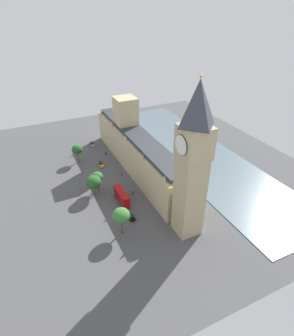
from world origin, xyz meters
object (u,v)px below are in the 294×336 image
car_yellow_cab_opposite_hall (101,164)px  plane_tree_far_end (94,182)px  clock_tower (192,162)px  plane_tree_slot_10 (97,177)px  pedestrian_trailing (133,193)px  plane_tree_corner (121,216)px  pedestrian_kerbside (122,174)px  car_silver_by_river_gate (92,144)px  car_black_under_trees (131,217)px  street_lamp_slot_11 (92,178)px  plane_tree_near_tower (77,149)px  pedestrian_midblock (106,153)px  parliament_building (137,148)px  double_decker_bus_leading (122,196)px

car_yellow_cab_opposite_hall → plane_tree_far_end: plane_tree_far_end is taller
clock_tower → plane_tree_slot_10: clock_tower is taller
pedestrian_trailing → plane_tree_corner: bearing=48.0°
pedestrian_kerbside → car_silver_by_river_gate: bearing=24.1°
car_black_under_trees → plane_tree_far_end: 20.75m
clock_tower → plane_tree_slot_10: size_ratio=6.02×
plane_tree_far_end → street_lamp_slot_11: 6.27m
pedestrian_kerbside → plane_tree_near_tower: bearing=53.4°
plane_tree_slot_10 → plane_tree_corner: bearing=89.9°
car_yellow_cab_opposite_hall → pedestrian_midblock: 10.64m
clock_tower → car_yellow_cab_opposite_hall: (13.22, -52.30, -25.28)m
car_yellow_cab_opposite_hall → plane_tree_far_end: size_ratio=0.53×
pedestrian_kerbside → pedestrian_midblock: (0.39, -20.86, 0.06)m
plane_tree_far_end → street_lamp_slot_11: bearing=-99.1°
clock_tower → car_yellow_cab_opposite_hall: clock_tower is taller
pedestrian_kerbside → plane_tree_corner: bearing=176.9°
car_silver_by_river_gate → plane_tree_slot_10: bearing=-105.0°
plane_tree_near_tower → street_lamp_slot_11: bearing=91.0°
car_black_under_trees → pedestrian_midblock: 48.83m
car_silver_by_river_gate → pedestrian_kerbside: car_silver_by_river_gate is taller
car_yellow_cab_opposite_hall → plane_tree_far_end: 23.07m
clock_tower → plane_tree_near_tower: bearing=-70.4°
clock_tower → pedestrian_midblock: clock_tower is taller
pedestrian_kerbside → pedestrian_trailing: (0.83, 14.62, -0.04)m
car_silver_by_river_gate → car_yellow_cab_opposite_hall: (2.12, 21.93, 0.00)m
car_yellow_cab_opposite_hall → plane_tree_corner: plane_tree_corner is taller
car_black_under_trees → plane_tree_corner: 9.92m
parliament_building → plane_tree_slot_10: bearing=26.6°
car_yellow_cab_opposite_hall → clock_tower: bearing=103.8°
clock_tower → double_decker_bus_leading: size_ratio=4.80×
plane_tree_far_end → plane_tree_slot_10: size_ratio=1.04×
double_decker_bus_leading → plane_tree_corner: 17.24m
plane_tree_far_end → plane_tree_corner: bearing=95.3°
car_yellow_cab_opposite_hall → plane_tree_far_end: (8.76, 20.67, 5.32)m
pedestrian_midblock → plane_tree_corner: bearing=-106.2°
clock_tower → pedestrian_kerbside: (7.32, -40.53, -25.46)m
plane_tree_corner → pedestrian_kerbside: bearing=-110.8°
plane_tree_far_end → street_lamp_slot_11: plane_tree_far_end is taller
double_decker_bus_leading → street_lamp_slot_11: size_ratio=1.71×
street_lamp_slot_11 → car_silver_by_river_gate: bearing=-105.2°
pedestrian_trailing → plane_tree_far_end: plane_tree_far_end is taller
car_yellow_cab_opposite_hall → street_lamp_slot_11: street_lamp_slot_11 is taller
car_yellow_cab_opposite_hall → pedestrian_midblock: (-5.51, -9.09, -0.12)m
parliament_building → car_yellow_cab_opposite_hall: (15.17, -7.18, -8.06)m
pedestrian_midblock → plane_tree_corner: plane_tree_corner is taller
parliament_building → car_black_under_trees: size_ratio=17.44×
double_decker_bus_leading → street_lamp_slot_11: street_lamp_slot_11 is taller
plane_tree_slot_10 → car_black_under_trees: bearing=103.9°
double_decker_bus_leading → clock_tower: bearing=-60.1°
parliament_building → double_decker_bus_leading: 27.72m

